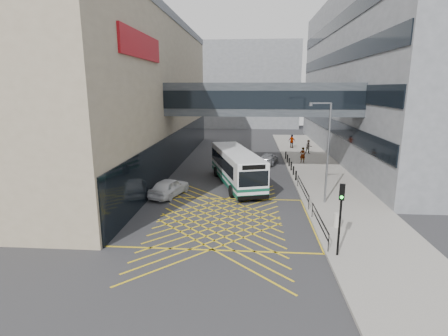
% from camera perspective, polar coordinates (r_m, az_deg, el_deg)
% --- Properties ---
extents(ground, '(120.00, 120.00, 0.00)m').
position_cam_1_polar(ground, '(23.50, -0.76, -8.40)').
color(ground, '#333335').
extents(building_whsmith, '(24.17, 42.00, 16.00)m').
position_cam_1_polar(building_whsmith, '(42.74, -23.93, 11.15)').
color(building_whsmith, tan).
rests_on(building_whsmith, ground).
extents(building_right, '(24.09, 44.00, 20.00)m').
position_cam_1_polar(building_right, '(50.82, 30.90, 12.84)').
color(building_right, slate).
rests_on(building_right, ground).
extents(building_far, '(28.00, 16.00, 18.00)m').
position_cam_1_polar(building_far, '(81.89, 1.65, 13.33)').
color(building_far, slate).
rests_on(building_far, ground).
extents(skybridge, '(20.00, 4.10, 3.00)m').
position_cam_1_polar(skybridge, '(33.82, 6.23, 11.12)').
color(skybridge, '#353A3F').
rests_on(skybridge, ground).
extents(pavement, '(6.00, 54.00, 0.16)m').
position_cam_1_polar(pavement, '(38.41, 14.81, -0.20)').
color(pavement, gray).
rests_on(pavement, ground).
extents(box_junction, '(12.00, 9.00, 0.01)m').
position_cam_1_polar(box_junction, '(23.50, -0.76, -8.39)').
color(box_junction, gold).
rests_on(box_junction, ground).
extents(bus, '(5.49, 11.29, 3.09)m').
position_cam_1_polar(bus, '(31.37, 1.96, 0.26)').
color(bus, silver).
rests_on(bus, ground).
extents(car_white, '(3.24, 5.04, 1.49)m').
position_cam_1_polar(car_white, '(28.53, -8.93, -3.08)').
color(car_white, white).
rests_on(car_white, ground).
extents(car_dark, '(3.64, 5.30, 1.55)m').
position_cam_1_polar(car_dark, '(36.15, 3.24, 0.53)').
color(car_dark, black).
rests_on(car_dark, ground).
extents(car_silver, '(2.68, 4.50, 1.31)m').
position_cam_1_polar(car_silver, '(40.33, 7.24, 1.59)').
color(car_silver, '#9FA0A7').
rests_on(car_silver, ground).
extents(traffic_light, '(0.30, 0.46, 3.85)m').
position_cam_1_polar(traffic_light, '(18.40, 18.52, -6.45)').
color(traffic_light, black).
rests_on(traffic_light, pavement).
extents(street_lamp, '(1.68, 0.48, 7.39)m').
position_cam_1_polar(street_lamp, '(26.36, 16.31, 3.30)').
color(street_lamp, slate).
rests_on(street_lamp, pavement).
extents(litter_bin, '(0.49, 0.49, 0.85)m').
position_cam_1_polar(litter_bin, '(22.91, 18.05, -8.08)').
color(litter_bin, '#ADA89E').
rests_on(litter_bin, pavement).
extents(kerb_railings, '(0.05, 12.54, 1.00)m').
position_cam_1_polar(kerb_railings, '(25.14, 13.77, -5.21)').
color(kerb_railings, black).
rests_on(kerb_railings, pavement).
extents(bollards, '(0.14, 10.14, 0.90)m').
position_cam_1_polar(bollards, '(37.88, 10.76, 0.65)').
color(bollards, black).
rests_on(bollards, pavement).
extents(pedestrian_a, '(0.80, 0.65, 1.76)m').
position_cam_1_polar(pedestrian_a, '(40.98, 12.70, 2.11)').
color(pedestrian_a, gray).
rests_on(pedestrian_a, pavement).
extents(pedestrian_b, '(0.92, 0.61, 1.78)m').
position_cam_1_polar(pedestrian_b, '(46.59, 13.65, 3.36)').
color(pedestrian_b, gray).
rests_on(pedestrian_b, pavement).
extents(pedestrian_c, '(1.21, 1.06, 1.87)m').
position_cam_1_polar(pedestrian_c, '(50.64, 11.02, 4.29)').
color(pedestrian_c, gray).
rests_on(pedestrian_c, pavement).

